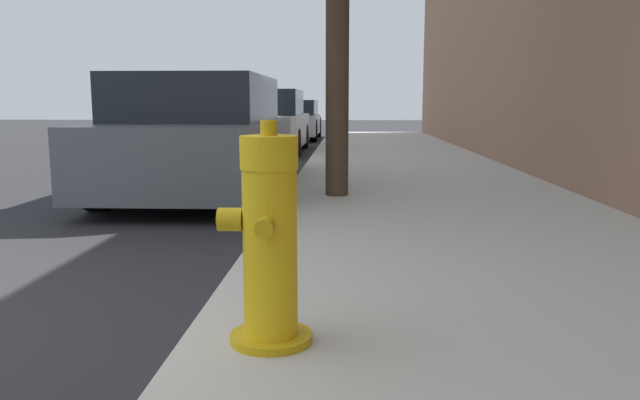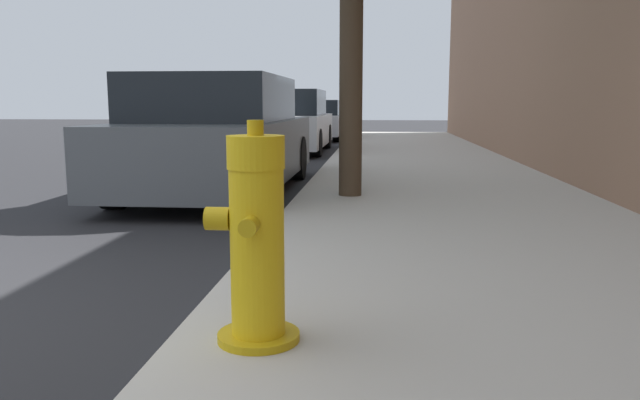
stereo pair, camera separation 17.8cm
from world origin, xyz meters
The scene contains 5 objects.
sidewalk_slab centered at (3.30, 0.00, 0.06)m, with size 3.34×40.00×0.12m.
fire_hydrant centered at (2.03, 0.04, 0.56)m, with size 0.40×0.40×0.95m.
parked_car_near centered at (0.51, 5.32, 0.71)m, with size 1.84×4.57×1.47m.
parked_car_mid centered at (0.40, 12.02, 0.69)m, with size 1.84×4.19×1.44m.
parked_car_far centered at (0.51, 17.28, 0.61)m, with size 1.80×4.30×1.23m.
Camera 2 is at (2.54, -2.51, 1.14)m, focal length 35.00 mm.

